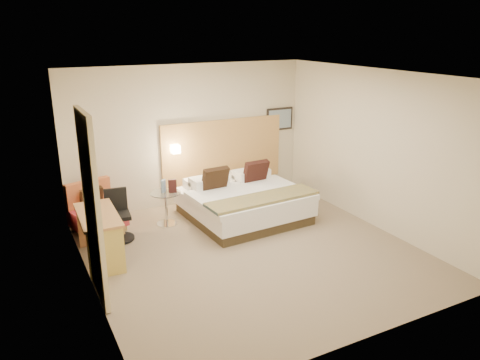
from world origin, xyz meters
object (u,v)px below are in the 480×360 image
lounge_chair (96,212)px  desk (100,223)px  bed (243,201)px  desk_chair (118,220)px  side_table (166,207)px

lounge_chair → desk: lounge_chair is taller
desk → bed: bearing=10.4°
lounge_chair → desk_chair: (0.25, -0.54, 0.01)m
bed → lounge_chair: size_ratio=2.17×
bed → desk_chair: size_ratio=2.48×
desk_chair → bed: bearing=-3.0°
bed → lounge_chair: bed is taller
desk_chair → side_table: bearing=13.9°
lounge_chair → side_table: size_ratio=1.49×
side_table → desk: 1.54m
desk_chair → desk: bearing=-122.8°
bed → side_table: 1.39m
lounge_chair → desk: 1.18m
desk → desk_chair: 0.75m
lounge_chair → desk_chair: 0.60m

